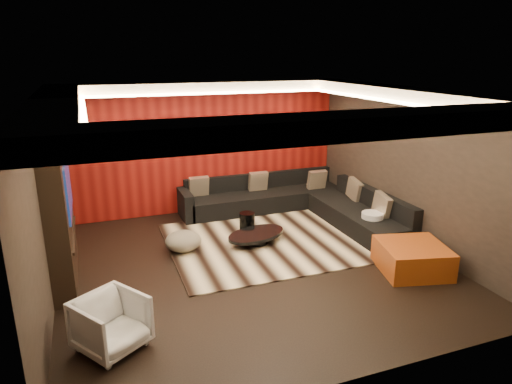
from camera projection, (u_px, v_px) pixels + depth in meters
name	position (u px, v px, depth m)	size (l,w,h in m)	color
floor	(252.00, 265.00, 7.56)	(6.00, 6.00, 0.02)	black
ceiling	(251.00, 91.00, 6.73)	(6.00, 6.00, 0.02)	silver
wall_back	(204.00, 147.00, 9.84)	(6.00, 0.02, 2.80)	black
wall_left	(42.00, 205.00, 6.13)	(0.02, 6.00, 2.80)	black
wall_right	(409.00, 167.00, 8.15)	(0.02, 6.00, 2.80)	black
red_feature_wall	(204.00, 148.00, 9.80)	(5.98, 0.05, 2.78)	#6B0C0A
soffit_back	(206.00, 87.00, 9.18)	(6.00, 0.60, 0.22)	silver
soffit_front	(348.00, 125.00, 4.35)	(6.00, 0.60, 0.22)	silver
soffit_left	(54.00, 107.00, 5.86)	(0.60, 4.80, 0.22)	silver
soffit_right	(402.00, 94.00, 7.67)	(0.60, 4.80, 0.22)	silver
cove_back	(210.00, 93.00, 8.91)	(4.80, 0.08, 0.04)	#FFD899
cove_front	(330.00, 130.00, 4.68)	(4.80, 0.08, 0.04)	#FFD899
cove_left	(83.00, 113.00, 6.00)	(0.08, 4.80, 0.04)	#FFD899
cove_right	(384.00, 100.00, 7.59)	(0.08, 4.80, 0.04)	#FFD899
tv_surround	(59.00, 210.00, 6.81)	(0.30, 2.00, 2.20)	black
tv_screen	(68.00, 187.00, 6.76)	(0.04, 1.30, 0.80)	black
tv_shelf	(74.00, 234.00, 6.98)	(0.04, 1.60, 0.04)	black
rug	(278.00, 240.00, 8.52)	(4.00, 3.00, 0.02)	beige
coffee_table	(256.00, 238.00, 8.33)	(1.16, 1.16, 0.20)	black
drum_stool	(247.00, 221.00, 8.91)	(0.30, 0.30, 0.35)	black
striped_pouf	(183.00, 241.00, 8.00)	(0.63, 0.63, 0.35)	beige
white_side_table	(372.00, 225.00, 8.56)	(0.40, 0.40, 0.50)	silver
orange_ottoman	(412.00, 258.00, 7.27)	(1.00, 1.00, 0.44)	#8C3712
armchair	(111.00, 324.00, 5.32)	(0.70, 0.72, 0.66)	silver
sectional_sofa	(298.00, 204.00, 9.73)	(3.65, 3.50, 0.75)	black
throw_pillows	(300.00, 188.00, 9.65)	(3.26, 2.79, 0.50)	tan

